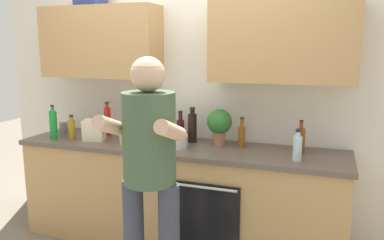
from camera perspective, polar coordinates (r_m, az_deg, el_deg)
back_wall_unit at (r=3.49m, az=-0.58°, el=6.83°), size 4.00×0.38×2.50m
counter at (r=3.47m, az=-2.11°, el=-10.95°), size 2.84×0.67×0.90m
person_standing at (r=2.51m, az=-6.31°, el=-6.50°), size 0.49×0.45×1.68m
bottle_hotsauce at (r=3.76m, az=-12.36°, el=-0.09°), size 0.06×0.06×0.32m
bottle_water at (r=2.96m, az=15.29°, el=-3.93°), size 0.07×0.07×0.24m
bottle_vinegar at (r=3.17m, az=15.72°, el=-2.88°), size 0.07×0.07×0.27m
bottle_soy at (r=3.41m, az=0.06°, el=-1.02°), size 0.08×0.08×0.31m
bottle_wine at (r=3.52m, az=-1.72°, el=-1.19°), size 0.07×0.07×0.26m
bottle_syrup at (r=3.27m, az=7.32°, el=-2.27°), size 0.06×0.06×0.26m
bottle_soda at (r=3.76m, az=-19.77°, el=-0.59°), size 0.07×0.07×0.31m
bottle_oil at (r=3.71m, az=-17.31°, el=-1.21°), size 0.06×0.06×0.22m
cup_coffee at (r=3.64m, az=-8.34°, el=-1.82°), size 0.09×0.09×0.10m
cup_stoneware at (r=3.97m, az=-18.42°, el=-1.13°), size 0.08×0.08×0.11m
mixing_bowl at (r=3.28m, az=-3.15°, el=-3.10°), size 0.29×0.29×0.10m
potted_herb at (r=3.29m, az=4.06°, el=-0.54°), size 0.21×0.21×0.31m
grocery_bag_rice at (r=3.61m, az=-14.24°, el=-1.42°), size 0.22×0.21×0.19m
grocery_bag_bread at (r=3.42m, az=-8.70°, el=-1.82°), size 0.19×0.15×0.19m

